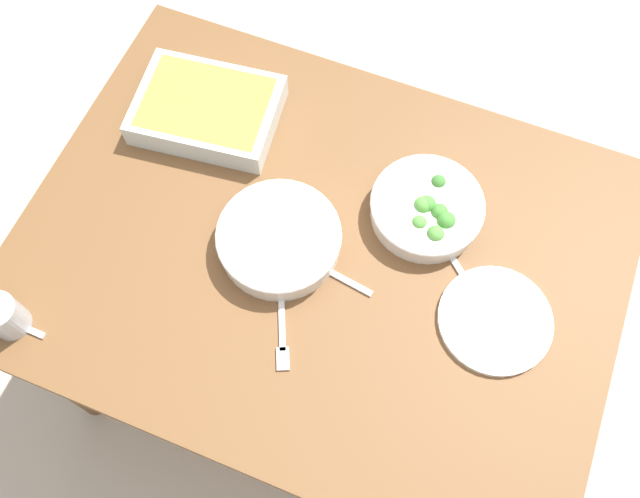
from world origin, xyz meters
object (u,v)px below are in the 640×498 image
at_px(spoon_by_stew, 322,267).
at_px(fork_on_table, 282,332).
at_px(broccoli_bowl, 427,208).
at_px(spoon_by_broccoli, 458,268).
at_px(drink_cup, 5,317).
at_px(baking_dish, 207,109).
at_px(side_plate, 495,320).
at_px(stew_bowl, 279,239).

distance_m(spoon_by_stew, fork_on_table, 0.15).
distance_m(broccoli_bowl, spoon_by_broccoli, 0.13).
xyz_separation_m(broccoli_bowl, drink_cup, (-0.66, -0.51, 0.01)).
relative_size(baking_dish, fork_on_table, 1.93).
height_order(baking_dish, spoon_by_broccoli, baking_dish).
xyz_separation_m(baking_dish, spoon_by_broccoli, (0.61, -0.14, -0.03)).
height_order(spoon_by_stew, spoon_by_broccoli, same).
distance_m(broccoli_bowl, drink_cup, 0.84).
bearing_deg(spoon_by_broccoli, fork_on_table, -137.25).
distance_m(drink_cup, side_plate, 0.92).
bearing_deg(broccoli_bowl, baking_dish, 174.37).
distance_m(broccoli_bowl, side_plate, 0.26).
xyz_separation_m(spoon_by_broccoli, fork_on_table, (-0.27, -0.25, -0.00)).
relative_size(drink_cup, spoon_by_broccoli, 0.60).
bearing_deg(spoon_by_stew, baking_dish, 146.52).
height_order(stew_bowl, side_plate, stew_bowl).
bearing_deg(fork_on_table, side_plate, 25.05).
relative_size(broccoli_bowl, drink_cup, 2.72).
bearing_deg(broccoli_bowl, drink_cup, -142.05).
relative_size(spoon_by_stew, fork_on_table, 1.04).
bearing_deg(fork_on_table, baking_dish, 131.12).
xyz_separation_m(broccoli_bowl, side_plate, (0.20, -0.17, -0.02)).
bearing_deg(side_plate, fork_on_table, -154.95).
relative_size(baking_dish, spoon_by_stew, 1.85).
height_order(stew_bowl, drink_cup, drink_cup).
xyz_separation_m(baking_dish, spoon_by_stew, (0.36, -0.24, -0.03)).
height_order(stew_bowl, baking_dish, baking_dish).
xyz_separation_m(drink_cup, spoon_by_stew, (0.51, 0.33, -0.03)).
bearing_deg(baking_dish, broccoli_bowl, -5.63).
xyz_separation_m(stew_bowl, baking_dish, (-0.27, 0.22, 0.00)).
height_order(drink_cup, fork_on_table, drink_cup).
height_order(spoon_by_stew, fork_on_table, spoon_by_stew).
bearing_deg(drink_cup, broccoli_bowl, 37.95).
bearing_deg(side_plate, spoon_by_broccoli, 141.01).
bearing_deg(stew_bowl, drink_cup, -140.29).
relative_size(stew_bowl, side_plate, 1.13).
bearing_deg(baking_dish, spoon_by_broccoli, -12.82).
relative_size(stew_bowl, spoon_by_broccoli, 1.74).
distance_m(spoon_by_stew, spoon_by_broccoli, 0.27).
distance_m(baking_dish, fork_on_table, 0.52).
distance_m(baking_dish, drink_cup, 0.58).
xyz_separation_m(side_plate, fork_on_table, (-0.37, -0.17, -0.00)).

